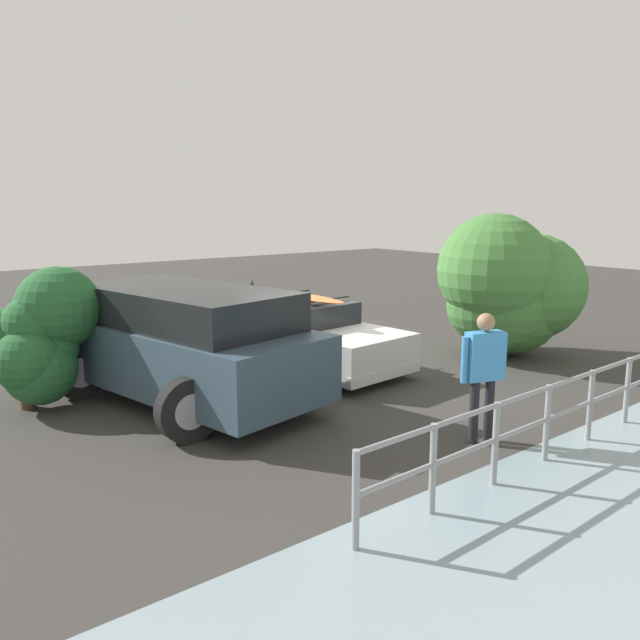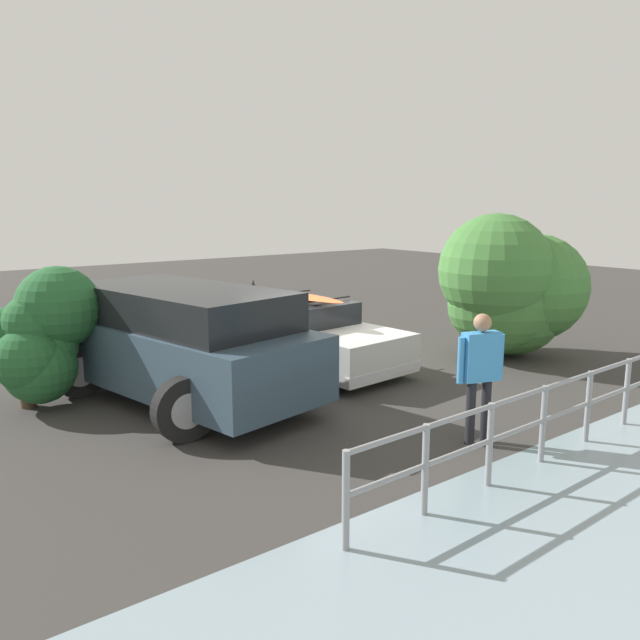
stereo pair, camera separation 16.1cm
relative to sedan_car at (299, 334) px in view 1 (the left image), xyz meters
The scene contains 8 objects.
ground_plane 0.82m from the sedan_car, 122.64° to the left, with size 44.00×44.00×0.02m, color #383533.
parking_stripe 1.47m from the sedan_car, ahead, with size 3.93×0.12×0.00m, color silver.
sedan_car is the anchor object (origin of this frame).
suv_car 2.80m from the sedan_car, 14.38° to the left, with size 3.30×4.98×1.77m.
person_bystander 4.62m from the sedan_car, 83.91° to the left, with size 0.62×0.33×1.68m.
railing_fence 5.41m from the sedan_car, 91.58° to the left, with size 7.21×0.22×0.93m.
bush_near_left 4.15m from the sedan_car, 149.77° to the left, with size 2.98×2.42×2.83m.
bush_near_right 4.50m from the sedan_car, ahead, with size 1.70×1.38×2.10m.
Camera 1 is at (7.08, 8.78, 3.01)m, focal length 35.00 mm.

